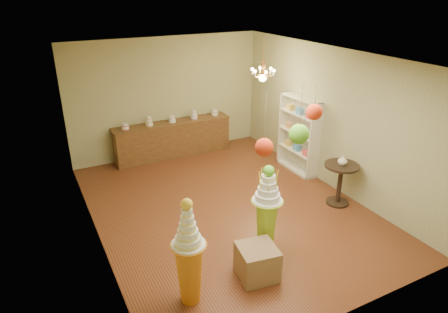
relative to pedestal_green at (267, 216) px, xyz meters
name	(u,v)px	position (x,y,z in m)	size (l,w,h in m)	color
floor	(227,207)	(0.09, 1.57, -0.69)	(6.50, 6.50, 0.00)	#5D2E19
ceiling	(227,57)	(0.09, 1.57, 2.31)	(6.50, 6.50, 0.00)	white
wall_back	(167,97)	(0.09, 4.82, 0.81)	(5.00, 0.04, 3.00)	tan
wall_front	(352,223)	(0.09, -1.68, 0.81)	(5.00, 0.04, 3.00)	tan
wall_left	(90,164)	(-2.41, 1.57, 0.81)	(0.04, 6.50, 3.00)	tan
wall_right	(330,119)	(2.59, 1.57, 0.81)	(0.04, 6.50, 3.00)	tan
pedestal_green	(267,216)	(0.00, 0.00, 0.00)	(0.50, 0.50, 1.60)	#9AC82C
pedestal_orange	(189,264)	(-1.55, -0.46, -0.06)	(0.51, 0.51, 1.65)	orange
burlap_riser	(257,262)	(-0.45, -0.46, -0.43)	(0.57, 0.57, 0.52)	#896B4B
sideboard	(173,138)	(0.09, 4.54, -0.21)	(3.04, 0.54, 1.16)	brown
shelving_unit	(299,135)	(2.43, 2.37, 0.21)	(0.33, 1.20, 1.80)	beige
round_table	(340,179)	(2.19, 0.66, -0.13)	(0.86, 0.86, 0.87)	black
vase	(343,160)	(2.19, 0.66, 0.28)	(0.19, 0.19, 0.19)	beige
pom_red_left	(264,147)	(-0.47, -0.55, 1.50)	(0.25, 0.25, 0.94)	#433C30
pom_green_mid	(299,134)	(0.05, -0.59, 1.60)	(0.28, 0.28, 0.84)	#433C30
pom_red_right	(314,112)	(0.09, -0.82, 1.97)	(0.21, 0.21, 0.44)	#433C30
chandelier	(263,75)	(1.62, 2.76, 1.61)	(0.68, 0.68, 0.85)	#DA8B4D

